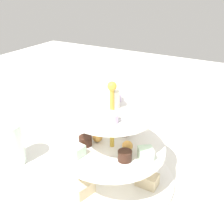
# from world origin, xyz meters

# --- Properties ---
(ground_plane) EXTENTS (2.40, 2.40, 0.00)m
(ground_plane) POSITION_xyz_m (0.00, 0.00, 0.00)
(ground_plane) COLOR silver
(tiered_serving_stand) EXTENTS (0.30, 0.30, 0.25)m
(tiered_serving_stand) POSITION_xyz_m (0.00, -0.00, 0.08)
(tiered_serving_stand) COLOR white
(tiered_serving_stand) RESTS_ON ground_plane
(water_glass_tall_right) EXTENTS (0.07, 0.07, 0.11)m
(water_glass_tall_right) POSITION_xyz_m (-0.06, 0.27, 0.06)
(water_glass_tall_right) COLOR silver
(water_glass_tall_right) RESTS_ON ground_plane
(butter_knife_left) EXTENTS (0.10, 0.15, 0.00)m
(butter_knife_left) POSITION_xyz_m (0.30, 0.13, 0.00)
(butter_knife_left) COLOR silver
(butter_knife_left) RESTS_ON ground_plane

